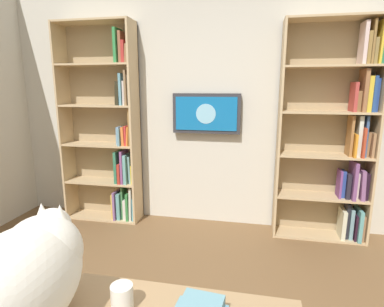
% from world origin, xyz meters
% --- Properties ---
extents(wall_back, '(4.52, 0.06, 2.70)m').
position_xyz_m(wall_back, '(0.00, -2.23, 1.35)').
color(wall_back, beige).
rests_on(wall_back, ground).
extents(bookshelf_left, '(0.89, 0.28, 2.12)m').
position_xyz_m(bookshelf_left, '(-1.30, -2.06, 1.03)').
color(bookshelf_left, tan).
rests_on(bookshelf_left, ground).
extents(bookshelf_right, '(0.86, 0.28, 2.18)m').
position_xyz_m(bookshelf_right, '(1.08, -2.06, 1.01)').
color(bookshelf_right, tan).
rests_on(bookshelf_right, ground).
extents(wall_mounted_tv, '(0.72, 0.07, 0.42)m').
position_xyz_m(wall_mounted_tv, '(0.00, -2.15, 1.23)').
color(wall_mounted_tv, '#333338').
extents(cat, '(0.32, 0.64, 0.38)m').
position_xyz_m(cat, '(0.19, 0.36, 0.91)').
color(cat, silver).
rests_on(cat, desk).
extents(coffee_mug, '(0.08, 0.08, 0.10)m').
position_xyz_m(coffee_mug, '(-0.07, 0.22, 0.77)').
color(coffee_mug, white).
rests_on(coffee_mug, desk).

